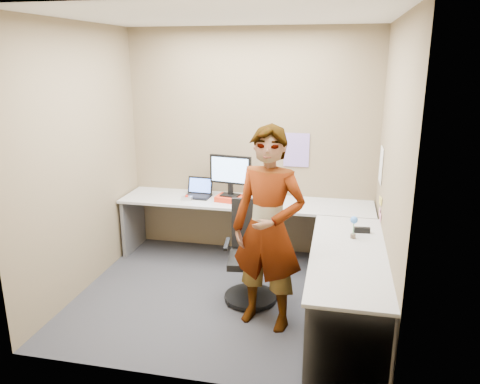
% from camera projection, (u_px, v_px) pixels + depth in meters
% --- Properties ---
extents(ground, '(3.00, 3.00, 0.00)m').
position_uv_depth(ground, '(226.00, 297.00, 4.78)').
color(ground, '#28282D').
rests_on(ground, ground).
extents(wall_back, '(3.00, 0.00, 3.00)m').
position_uv_depth(wall_back, '(251.00, 144.00, 5.62)').
color(wall_back, brown).
rests_on(wall_back, ground).
extents(wall_right, '(0.00, 2.70, 2.70)m').
position_uv_depth(wall_right, '(391.00, 176.00, 4.10)').
color(wall_right, brown).
rests_on(wall_right, ground).
extents(wall_left, '(0.00, 2.70, 2.70)m').
position_uv_depth(wall_left, '(81.00, 161.00, 4.71)').
color(wall_left, brown).
rests_on(wall_left, ground).
extents(ceiling, '(3.00, 3.00, 0.00)m').
position_uv_depth(ceiling, '(224.00, 16.00, 4.03)').
color(ceiling, white).
rests_on(ceiling, wall_back).
extents(desk, '(2.98, 2.58, 0.73)m').
position_uv_depth(desk, '(275.00, 233.00, 4.89)').
color(desk, '#AAAAAA').
rests_on(desk, ground).
extents(paper_ream, '(0.35, 0.28, 0.06)m').
position_uv_depth(paper_ream, '(230.00, 198.00, 5.48)').
color(paper_ream, red).
rests_on(paper_ream, desk).
extents(monitor, '(0.50, 0.18, 0.48)m').
position_uv_depth(monitor, '(230.00, 172.00, 5.41)').
color(monitor, black).
rests_on(monitor, paper_ream).
extents(laptop, '(0.32, 0.27, 0.22)m').
position_uv_depth(laptop, '(199.00, 192.00, 5.66)').
color(laptop, black).
rests_on(laptop, desk).
extents(trackball_mouse, '(0.12, 0.08, 0.07)m').
position_uv_depth(trackball_mouse, '(187.00, 198.00, 5.51)').
color(trackball_mouse, '#B7B7BC').
rests_on(trackball_mouse, desk).
extents(origami, '(0.10, 0.10, 0.06)m').
position_uv_depth(origami, '(231.00, 200.00, 5.43)').
color(origami, white).
rests_on(origami, desk).
extents(stapler, '(0.15, 0.05, 0.05)m').
position_uv_depth(stapler, '(362.00, 230.00, 4.49)').
color(stapler, black).
rests_on(stapler, desk).
extents(flower, '(0.07, 0.07, 0.22)m').
position_uv_depth(flower, '(354.00, 224.00, 4.33)').
color(flower, brown).
rests_on(flower, desk).
extents(calendar_purple, '(0.30, 0.01, 0.40)m').
position_uv_depth(calendar_purple, '(296.00, 150.00, 5.52)').
color(calendar_purple, '#846BB7').
rests_on(calendar_purple, wall_back).
extents(calendar_white, '(0.01, 0.28, 0.38)m').
position_uv_depth(calendar_white, '(381.00, 165.00, 4.98)').
color(calendar_white, white).
rests_on(calendar_white, wall_right).
extents(sticky_note_a, '(0.01, 0.07, 0.07)m').
position_uv_depth(sticky_note_a, '(381.00, 201.00, 4.73)').
color(sticky_note_a, '#F2E059').
rests_on(sticky_note_a, wall_right).
extents(sticky_note_b, '(0.01, 0.07, 0.07)m').
position_uv_depth(sticky_note_b, '(380.00, 212.00, 4.81)').
color(sticky_note_b, pink).
rests_on(sticky_note_b, wall_right).
extents(sticky_note_c, '(0.01, 0.07, 0.07)m').
position_uv_depth(sticky_note_c, '(380.00, 218.00, 4.71)').
color(sticky_note_c, pink).
rests_on(sticky_note_c, wall_right).
extents(sticky_note_d, '(0.01, 0.07, 0.07)m').
position_uv_depth(sticky_note_d, '(380.00, 200.00, 4.88)').
color(sticky_note_d, '#F2E059').
rests_on(sticky_note_d, wall_right).
extents(office_chair, '(0.54, 0.53, 0.99)m').
position_uv_depth(office_chair, '(251.00, 261.00, 4.66)').
color(office_chair, black).
rests_on(office_chair, ground).
extents(person, '(0.75, 0.59, 1.82)m').
position_uv_depth(person, '(268.00, 230.00, 4.07)').
color(person, '#999399').
rests_on(person, ground).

